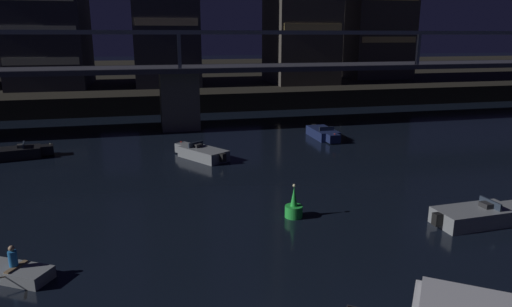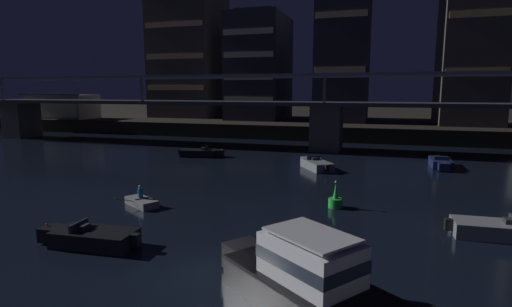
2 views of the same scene
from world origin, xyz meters
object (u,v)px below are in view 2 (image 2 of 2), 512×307
tower_west_low (189,43)px  tower_west_tall (260,67)px  speedboat_mid_left (441,163)px  channel_buoy (335,200)px  dinghy_with_paddler (141,202)px  speedboat_near_right (91,238)px  waterfront_pavilion (63,106)px  speedboat_mid_right (201,153)px  cabin_cruiser_near_left (316,286)px  speedboat_mid_center (316,165)px  speedboat_near_center (499,230)px  river_bridge (327,114)px

tower_west_low → tower_west_tall: tower_west_low is taller
speedboat_mid_left → channel_buoy: size_ratio=2.95×
tower_west_low → dinghy_with_paddler: 59.18m
speedboat_mid_left → channel_buoy: bearing=-116.4°
tower_west_low → speedboat_near_right: size_ratio=5.58×
tower_west_low → channel_buoy: size_ratio=16.57×
waterfront_pavilion → speedboat_mid_right: bearing=-28.8°
waterfront_pavilion → speedboat_mid_left: (63.09, -19.85, -4.02)m
tower_west_low → cabin_cruiser_near_left: (35.17, -61.73, -15.58)m
speedboat_mid_center → dinghy_with_paddler: 18.06m
tower_west_low → speedboat_near_right: (23.92, -58.90, -16.22)m
tower_west_low → speedboat_near_center: 69.26m
tower_west_tall → speedboat_near_center: tower_west_tall is taller
river_bridge → speedboat_mid_right: size_ratio=19.64×
river_bridge → cabin_cruiser_near_left: river_bridge is taller
tower_west_tall → river_bridge: bearing=-55.1°
speedboat_near_right → channel_buoy: bearing=43.4°
river_bridge → speedboat_near_center: bearing=-65.9°
tower_west_low → dinghy_with_paddler: tower_west_low is taller
river_bridge → cabin_cruiser_near_left: size_ratio=11.97×
speedboat_near_center → channel_buoy: (-8.50, 2.91, 0.06)m
river_bridge → speedboat_near_right: size_ratio=19.64×
cabin_cruiser_near_left → speedboat_near_right: (-11.24, 2.83, -0.64)m
waterfront_pavilion → speedboat_near_right: size_ratio=2.37×
river_bridge → tower_west_low: (-30.62, 24.26, 12.05)m
river_bridge → speedboat_mid_center: 13.00m
speedboat_near_right → dinghy_with_paddler: 6.80m
tower_west_tall → speedboat_near_center: bearing=-60.9°
tower_west_low → speedboat_mid_left: (42.75, -32.20, -16.22)m
river_bridge → tower_west_low: 40.88m
speedboat_mid_right → tower_west_low: bearing=118.0°
speedboat_mid_right → dinghy_with_paddler: dinghy_with_paddler is taller
speedboat_near_right → speedboat_mid_right: (-6.20, 25.60, 0.00)m
speedboat_near_center → speedboat_mid_right: 31.32m
waterfront_pavilion → speedboat_near_center: bearing=-32.0°
waterfront_pavilion → speedboat_mid_right: size_ratio=2.37×
channel_buoy → river_bridge: bearing=98.8°
channel_buoy → dinghy_with_paddler: size_ratio=0.63×
river_bridge → speedboat_mid_right: (-12.90, -9.04, -4.17)m
waterfront_pavilion → channel_buoy: 66.01m
waterfront_pavilion → channel_buoy: waterfront_pavilion is taller
speedboat_mid_left → channel_buoy: channel_buoy is taller
tower_west_low → cabin_cruiser_near_left: size_ratio=3.40×
tower_west_low → cabin_cruiser_near_left: tower_west_low is taller
waterfront_pavilion → speedboat_mid_center: 57.14m
waterfront_pavilion → speedboat_mid_right: 43.63m
channel_buoy → tower_west_tall: bearing=112.3°
channel_buoy → speedboat_near_right: bearing=-136.6°
waterfront_pavilion → cabin_cruiser_near_left: waterfront_pavilion is taller
speedboat_near_center → tower_west_tall: bearing=119.1°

